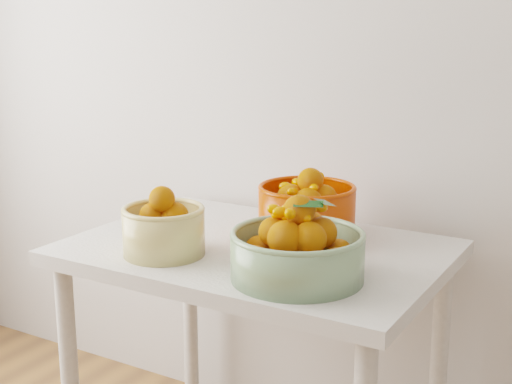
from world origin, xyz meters
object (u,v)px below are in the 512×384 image
bowl_cream (164,229)px  bowl_green (298,250)px  bowl_orange (307,209)px  table (257,279)px

bowl_cream → bowl_green: size_ratio=0.76×
bowl_cream → bowl_green: bearing=1.7°
bowl_cream → bowl_orange: size_ratio=0.88×
table → bowl_green: bowl_green is taller
table → bowl_green: (0.21, -0.17, 0.17)m
bowl_cream → bowl_green: 0.38m
table → bowl_orange: size_ratio=3.39×
table → bowl_green: 0.32m
table → bowl_orange: (0.08, 0.15, 0.17)m
bowl_green → bowl_orange: bowl_green is taller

